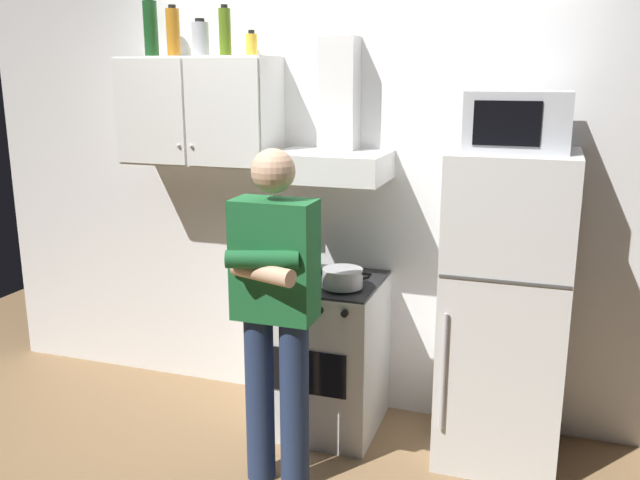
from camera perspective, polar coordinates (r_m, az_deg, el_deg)
name	(u,v)px	position (r m, az deg, el deg)	size (l,w,h in m)	color
ground_plane	(320,447)	(3.84, 0.00, -16.90)	(7.00, 7.00, 0.00)	olive
back_wall_tiled	(354,182)	(3.92, 2.84, 4.84)	(4.80, 0.10, 2.70)	white
upper_cabinet	(200,111)	(3.99, -10.05, 10.60)	(0.90, 0.37, 0.60)	white
stove_oven	(326,353)	(3.87, 0.49, -9.46)	(0.60, 0.62, 0.87)	silver
range_hood	(334,142)	(3.69, 1.16, 8.17)	(0.60, 0.44, 0.75)	white
refrigerator	(505,310)	(3.57, 15.21, -5.67)	(0.60, 0.62, 1.60)	silver
microwave	(518,121)	(3.40, 16.25, 9.55)	(0.48, 0.37, 0.28)	#B7BABF
person_standing	(275,308)	(3.18, -3.79, -5.69)	(0.38, 0.33, 1.64)	navy
cooking_pot	(343,278)	(3.55, 1.90, -3.18)	(0.31, 0.21, 0.10)	#B7BABF
bottle_olive_oil	(225,32)	(3.92, -7.96, 16.88)	(0.07, 0.07, 0.27)	#4C6B19
bottle_spice_jar	(252,44)	(3.88, -5.74, 15.99)	(0.06, 0.06, 0.14)	gold
bottle_wine_green	(151,28)	(4.15, -13.99, 16.81)	(0.08, 0.08, 0.32)	#19471E
bottle_canister_steel	(200,39)	(3.95, -9.98, 16.27)	(0.09, 0.09, 0.20)	#B2B5BA
bottle_liquor_amber	(173,32)	(4.03, -12.19, 16.66)	(0.07, 0.07, 0.27)	#B7721E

